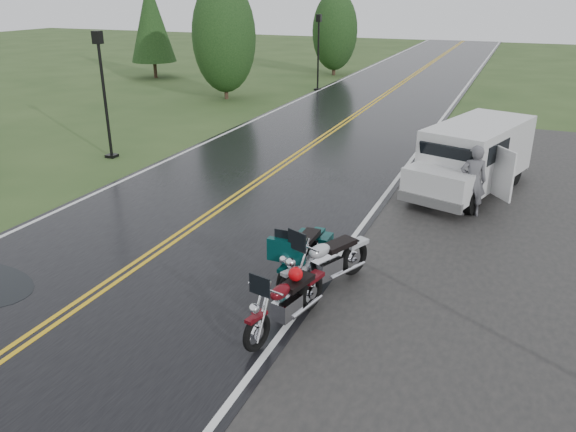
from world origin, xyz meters
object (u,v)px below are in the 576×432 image
object	(u,v)px
lamp_post_near_left	(105,96)
motorcycle_red	(256,319)
motorcycle_teal	(285,269)
lamp_post_far_left	(318,53)
motorcycle_silver	(293,273)
van_white	(419,167)
person_at_van	(473,182)

from	to	relation	value
lamp_post_near_left	motorcycle_red	bearing A→B (deg)	-40.95
motorcycle_red	motorcycle_teal	bearing A→B (deg)	110.41
lamp_post_near_left	lamp_post_far_left	size ratio (longest dim) A/B	1.01
motorcycle_silver	van_white	world-z (taller)	van_white
person_at_van	motorcycle_silver	bearing A→B (deg)	51.72
motorcycle_red	lamp_post_far_left	distance (m)	25.25
motorcycle_teal	motorcycle_silver	xyz separation A→B (m)	(0.21, -0.16, 0.04)
motorcycle_teal	lamp_post_near_left	size ratio (longest dim) A/B	0.53
motorcycle_silver	motorcycle_teal	bearing A→B (deg)	166.81
motorcycle_red	motorcycle_silver	size ratio (longest dim) A/B	0.91
motorcycle_red	motorcycle_silver	distance (m)	1.52
van_white	person_at_van	world-z (taller)	van_white
motorcycle_silver	lamp_post_far_left	bearing A→B (deg)	132.48
motorcycle_silver	person_at_van	xyz separation A→B (m)	(2.50, 5.83, 0.22)
van_white	lamp_post_far_left	distance (m)	18.35
motorcycle_silver	person_at_van	size ratio (longest dim) A/B	1.28
motorcycle_red	lamp_post_far_left	world-z (taller)	lamp_post_far_left
lamp_post_far_left	motorcycle_teal	bearing A→B (deg)	-71.69
van_white	person_at_van	xyz separation A→B (m)	(1.45, -0.54, -0.08)
motorcycle_silver	lamp_post_near_left	size ratio (longest dim) A/B	0.56
lamp_post_near_left	lamp_post_far_left	world-z (taller)	lamp_post_near_left
van_white	lamp_post_near_left	bearing A→B (deg)	-164.54
motorcycle_red	lamp_post_far_left	xyz separation A→B (m)	(-7.62, 24.03, 1.45)
motorcycle_silver	lamp_post_far_left	distance (m)	23.80
person_at_van	lamp_post_far_left	bearing A→B (deg)	-73.85
lamp_post_far_left	motorcycle_red	bearing A→B (deg)	-72.41
motorcycle_silver	van_white	size ratio (longest dim) A/B	0.46
lamp_post_far_left	van_white	bearing A→B (deg)	-61.78
motorcycle_red	motorcycle_teal	xyz separation A→B (m)	(-0.22, 1.68, 0.03)
motorcycle_silver	lamp_post_far_left	xyz separation A→B (m)	(-7.61, 22.51, 1.39)
motorcycle_red	lamp_post_far_left	bearing A→B (deg)	120.42
person_at_van	lamp_post_near_left	size ratio (longest dim) A/B	0.43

